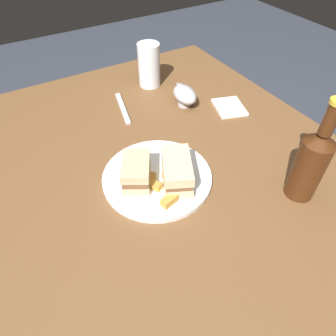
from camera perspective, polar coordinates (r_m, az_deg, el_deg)
The scene contains 14 objects.
ground_plane at distance 1.39m, azimuth 1.22°, elevation -21.79°, with size 6.00×6.00×0.00m, color #333842.
dining_table at distance 1.07m, azimuth 1.51°, elevation -14.27°, with size 1.30×0.97×0.70m, color brown.
plate at distance 0.78m, azimuth -2.03°, elevation -1.70°, with size 0.28×0.28×0.01m, color white.
sandwich_half_left at distance 0.74m, azimuth -5.91°, elevation -0.76°, with size 0.12×0.11×0.06m.
sandwich_half_right at distance 0.73m, azimuth 1.68°, elevation -0.62°, with size 0.14×0.11×0.07m.
potato_wedge_front at distance 0.74m, azimuth -3.71°, elevation -2.65°, with size 0.06×0.02×0.02m, color #B77F33.
potato_wedge_middle at distance 0.71m, azimuth 0.66°, elevation -5.73°, with size 0.05×0.02×0.02m, color gold.
potato_wedge_back at distance 0.74m, azimuth -3.09°, elevation -2.93°, with size 0.05×0.02×0.02m, color gold.
potato_wedge_left_edge at distance 0.75m, azimuth -0.25°, elevation -2.00°, with size 0.04×0.02×0.02m, color gold.
pint_glass at distance 1.13m, azimuth -3.52°, elevation 18.10°, with size 0.08×0.08×0.15m.
gravy_boat at distance 1.03m, azimuth 3.10°, elevation 13.54°, with size 0.12×0.08×0.06m.
cider_bottle at distance 0.75m, azimuth 25.10°, elevation 0.90°, with size 0.07×0.07×0.26m.
napkin at distance 1.05m, azimuth 11.36°, elevation 11.06°, with size 0.11×0.09×0.01m, color white.
fork at distance 1.03m, azimuth -8.55°, elevation 10.98°, with size 0.18×0.02×0.01m, color silver.
Camera 1 is at (0.46, -0.31, 1.27)m, focal length 32.72 mm.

